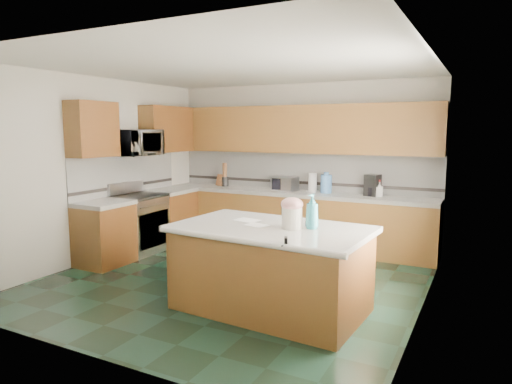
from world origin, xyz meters
The scene contains 52 objects.
floor centered at (0.00, 0.00, 0.00)m, with size 4.60×4.60×0.00m, color black.
ceiling centered at (0.00, 0.00, 2.70)m, with size 4.60×4.60×0.00m, color white.
wall_back centered at (0.00, 2.32, 1.35)m, with size 4.60×0.04×2.70m, color silver.
wall_front centered at (0.00, -2.32, 1.35)m, with size 4.60×0.04×2.70m, color silver.
wall_left centered at (-2.32, 0.00, 1.35)m, with size 0.04×4.60×2.70m, color silver.
wall_right centered at (2.32, 0.00, 1.35)m, with size 0.04×4.60×2.70m, color silver.
back_base_cab centered at (0.00, 2.00, 0.43)m, with size 4.60×0.60×0.86m, color black.
back_countertop centered at (0.00, 2.00, 0.89)m, with size 4.60×0.64×0.06m, color white.
back_upper_cab centered at (0.00, 2.13, 1.94)m, with size 4.60×0.33×0.78m, color black.
back_backsplash centered at (0.00, 2.29, 1.24)m, with size 4.60×0.02×0.63m, color silver.
back_accent_band centered at (0.00, 2.28, 1.04)m, with size 4.60×0.01×0.05m, color black.
left_base_cab_rear centered at (-2.00, 1.29, 0.43)m, with size 0.60×0.82×0.86m, color black.
left_counter_rear centered at (-2.00, 1.29, 0.89)m, with size 0.64×0.82×0.06m, color white.
left_base_cab_front centered at (-2.00, -0.24, 0.43)m, with size 0.60×0.72×0.86m, color black.
left_counter_front centered at (-2.00, -0.24, 0.89)m, with size 0.64×0.72×0.06m, color white.
left_backsplash centered at (-2.29, 0.55, 1.24)m, with size 0.02×2.30×0.63m, color silver.
left_accent_band centered at (-2.28, 0.55, 1.04)m, with size 0.01×2.30×0.05m, color black.
left_upper_cab_rear centered at (-2.13, 1.42, 1.94)m, with size 0.33×1.09×0.78m, color black.
left_upper_cab_front centered at (-2.13, -0.24, 1.94)m, with size 0.33×0.72×0.78m, color black.
range_body centered at (-2.00, 0.50, 0.44)m, with size 0.60×0.76×0.88m, color #B7B7BC.
range_oven_door centered at (-1.71, 0.50, 0.40)m, with size 0.02×0.68×0.55m, color black.
range_cooktop centered at (-2.00, 0.50, 0.90)m, with size 0.62×0.78×0.04m, color black.
range_handle centered at (-1.68, 0.50, 0.78)m, with size 0.02×0.02×0.66m, color #B7B7BC.
range_backguard centered at (-2.26, 0.50, 1.02)m, with size 0.06×0.76×0.18m, color #B7B7BC.
microwave centered at (-2.00, 0.50, 1.73)m, with size 0.73×0.50×0.41m, color #B7B7BC.
island_base centered at (0.84, -0.65, 0.43)m, with size 1.95×1.11×0.86m, color black.
island_top centered at (0.84, -0.65, 0.89)m, with size 2.05×1.21×0.06m, color white.
island_bullnose centered at (0.84, -1.26, 0.89)m, with size 0.06×0.06×2.05m, color white.
treat_jar centered at (1.09, -0.66, 1.03)m, with size 0.21×0.21×0.22m, color silver.
treat_jar_lid centered at (1.09, -0.66, 1.18)m, with size 0.23×0.23×0.14m, color #D79193.
treat_jar_knob centered at (1.09, -0.66, 1.22)m, with size 0.03×0.03×0.08m, color tan.
treat_jar_knob_end_l centered at (1.05, -0.66, 1.22)m, with size 0.04×0.04×0.04m, color tan.
treat_jar_knob_end_r centered at (1.12, -0.66, 1.22)m, with size 0.04×0.04×0.04m, color tan.
soap_bottle_island centered at (1.27, -0.57, 1.10)m, with size 0.14×0.14×0.36m, color teal.
paper_sheet_a centered at (0.69, -0.68, 0.92)m, with size 0.24×0.18×0.00m, color white.
paper_sheet_b centered at (0.47, -0.49, 0.92)m, with size 0.27×0.20×0.00m, color white.
clamp_body centered at (1.27, -1.24, 0.93)m, with size 0.03×0.09×0.08m, color black.
clamp_handle centered at (1.27, -1.29, 0.91)m, with size 0.02×0.02×0.07m, color black.
knife_block centered at (-1.45, 2.05, 1.02)m, with size 0.11×0.10×0.21m, color #472814.
utensil_crock centered at (-1.38, 2.08, 1.01)m, with size 0.14×0.14×0.17m, color black.
utensil_bundle centered at (-1.38, 2.08, 1.22)m, with size 0.08×0.08×0.25m, color #472814.
toaster_oven centered at (-0.18, 2.05, 1.04)m, with size 0.40×0.27×0.23m, color #B7B7BC.
toaster_oven_door centered at (-0.18, 1.92, 1.04)m, with size 0.36×0.01×0.19m, color black.
paper_towel centered at (0.29, 2.10, 1.07)m, with size 0.14×0.14×0.31m, color white.
paper_towel_base centered at (0.29, 2.10, 0.93)m, with size 0.21×0.21×0.01m, color #B7B7BC.
water_jug centered at (0.54, 2.06, 1.07)m, with size 0.18×0.18×0.29m, color #4174B3.
water_jug_neck centered at (0.54, 2.06, 1.24)m, with size 0.08×0.08×0.04m, color #4174B3.
coffee_maker centered at (1.28, 2.08, 1.09)m, with size 0.20×0.21×0.33m, color black.
coffee_carafe centered at (1.28, 2.03, 0.99)m, with size 0.14×0.14×0.14m, color black.
soap_bottle_back centered at (1.39, 2.05, 1.03)m, with size 0.10×0.10×0.23m, color white.
soap_back_cap centered at (1.39, 2.05, 1.16)m, with size 0.02×0.02×0.03m, color red.
window_light_proxy centered at (2.29, -0.20, 1.50)m, with size 0.02×1.40×1.10m, color white.
Camera 1 is at (2.88, -4.93, 1.94)m, focal length 32.00 mm.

